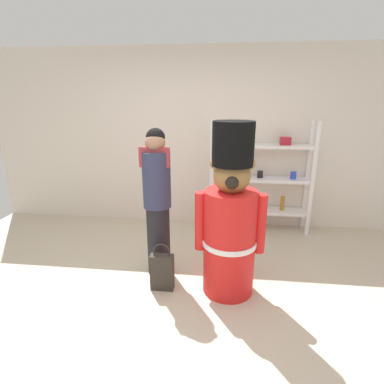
{
  "coord_description": "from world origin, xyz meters",
  "views": [
    {
      "loc": [
        0.42,
        -2.35,
        1.88
      ],
      "look_at": [
        0.09,
        0.49,
        1.0
      ],
      "focal_mm": 28.41,
      "sensor_mm": 36.0,
      "label": 1
    }
  ],
  "objects_px": {
    "teddy_bear_guard": "(230,222)",
    "person_shopper": "(157,201)",
    "shopping_bag": "(162,271)",
    "merchandise_shelf": "(260,178)"
  },
  "relations": [
    {
      "from": "teddy_bear_guard",
      "to": "person_shopper",
      "type": "height_order",
      "value": "teddy_bear_guard"
    },
    {
      "from": "shopping_bag",
      "to": "merchandise_shelf",
      "type": "bearing_deg",
      "value": 56.56
    },
    {
      "from": "teddy_bear_guard",
      "to": "shopping_bag",
      "type": "height_order",
      "value": "teddy_bear_guard"
    },
    {
      "from": "shopping_bag",
      "to": "person_shopper",
      "type": "bearing_deg",
      "value": 107.62
    },
    {
      "from": "merchandise_shelf",
      "to": "teddy_bear_guard",
      "type": "bearing_deg",
      "value": -105.18
    },
    {
      "from": "merchandise_shelf",
      "to": "teddy_bear_guard",
      "type": "distance_m",
      "value": 1.66
    },
    {
      "from": "merchandise_shelf",
      "to": "person_shopper",
      "type": "distance_m",
      "value": 1.82
    },
    {
      "from": "teddy_bear_guard",
      "to": "person_shopper",
      "type": "relative_size",
      "value": 1.06
    },
    {
      "from": "merchandise_shelf",
      "to": "shopping_bag",
      "type": "height_order",
      "value": "merchandise_shelf"
    },
    {
      "from": "person_shopper",
      "to": "shopping_bag",
      "type": "xyz_separation_m",
      "value": [
        0.1,
        -0.3,
        -0.65
      ]
    }
  ]
}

